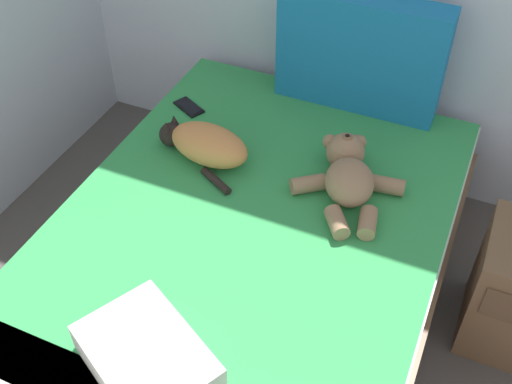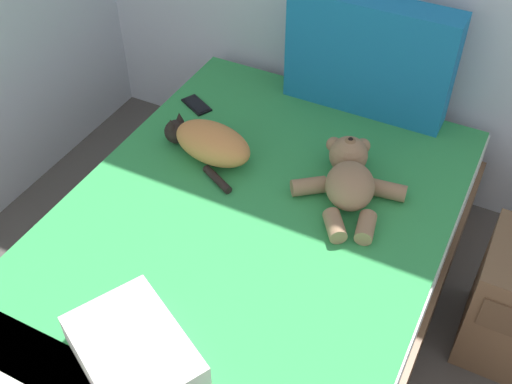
{
  "view_description": "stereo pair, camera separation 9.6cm",
  "coord_description": "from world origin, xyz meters",
  "px_view_note": "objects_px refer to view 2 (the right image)",
  "views": [
    {
      "loc": [
        1.97,
        1.97,
        2.13
      ],
      "look_at": [
        1.3,
        3.51,
        0.54
      ],
      "focal_mm": 43.5,
      "sensor_mm": 36.0,
      "label": 1
    },
    {
      "loc": [
        2.06,
        2.01,
        2.13
      ],
      "look_at": [
        1.3,
        3.51,
        0.54
      ],
      "focal_mm": 43.5,
      "sensor_mm": 36.0,
      "label": 2
    }
  ],
  "objects_px": {
    "patterned_cushion": "(369,57)",
    "throw_pillow": "(134,353)",
    "bed": "(244,272)",
    "teddy_bear": "(349,178)",
    "cell_phone": "(197,105)",
    "cat": "(209,142)"
  },
  "relations": [
    {
      "from": "bed",
      "to": "teddy_bear",
      "type": "relative_size",
      "value": 3.96
    },
    {
      "from": "cat",
      "to": "teddy_bear",
      "type": "distance_m",
      "value": 0.58
    },
    {
      "from": "bed",
      "to": "cat",
      "type": "xyz_separation_m",
      "value": [
        -0.31,
        0.29,
        0.33
      ]
    },
    {
      "from": "bed",
      "to": "cell_phone",
      "type": "distance_m",
      "value": 0.82
    },
    {
      "from": "bed",
      "to": "patterned_cushion",
      "type": "distance_m",
      "value": 1.04
    },
    {
      "from": "bed",
      "to": "teddy_bear",
      "type": "xyz_separation_m",
      "value": [
        0.27,
        0.35,
        0.32
      ]
    },
    {
      "from": "cell_phone",
      "to": "throw_pillow",
      "type": "distance_m",
      "value": 1.3
    },
    {
      "from": "cat",
      "to": "cell_phone",
      "type": "xyz_separation_m",
      "value": [
        -0.23,
        0.28,
        -0.07
      ]
    },
    {
      "from": "bed",
      "to": "cat",
      "type": "height_order",
      "value": "cat"
    },
    {
      "from": "bed",
      "to": "cell_phone",
      "type": "xyz_separation_m",
      "value": [
        -0.53,
        0.57,
        0.26
      ]
    },
    {
      "from": "teddy_bear",
      "to": "cell_phone",
      "type": "distance_m",
      "value": 0.84
    },
    {
      "from": "bed",
      "to": "teddy_bear",
      "type": "distance_m",
      "value": 0.55
    },
    {
      "from": "patterned_cushion",
      "to": "throw_pillow",
      "type": "xyz_separation_m",
      "value": [
        -0.15,
        -1.53,
        -0.2
      ]
    },
    {
      "from": "teddy_bear",
      "to": "cell_phone",
      "type": "xyz_separation_m",
      "value": [
        -0.8,
        0.22,
        -0.06
      ]
    },
    {
      "from": "cell_phone",
      "to": "cat",
      "type": "bearing_deg",
      "value": -50.51
    },
    {
      "from": "teddy_bear",
      "to": "cell_phone",
      "type": "relative_size",
      "value": 3.07
    },
    {
      "from": "patterned_cushion",
      "to": "cat",
      "type": "xyz_separation_m",
      "value": [
        -0.44,
        -0.61,
        -0.18
      ]
    },
    {
      "from": "bed",
      "to": "patterned_cushion",
      "type": "height_order",
      "value": "patterned_cushion"
    },
    {
      "from": "teddy_bear",
      "to": "cell_phone",
      "type": "height_order",
      "value": "teddy_bear"
    },
    {
      "from": "patterned_cushion",
      "to": "teddy_bear",
      "type": "relative_size",
      "value": 1.41
    },
    {
      "from": "patterned_cushion",
      "to": "cell_phone",
      "type": "distance_m",
      "value": 0.78
    },
    {
      "from": "cell_phone",
      "to": "bed",
      "type": "bearing_deg",
      "value": -46.6
    }
  ]
}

